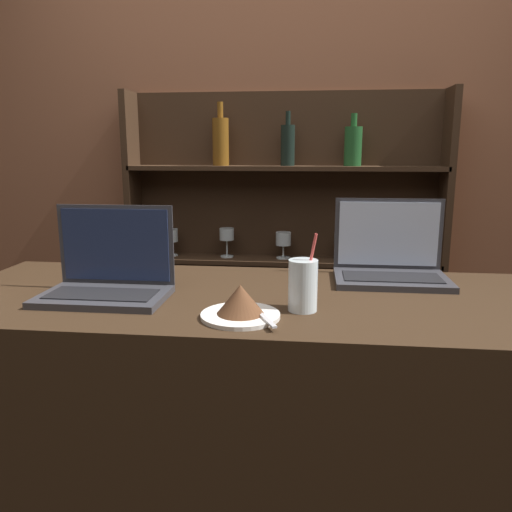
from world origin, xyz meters
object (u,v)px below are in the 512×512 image
(cake_plate, at_px, (240,304))
(water_glass, at_px, (303,285))
(laptop_near, at_px, (108,276))
(laptop_far, at_px, (390,262))

(cake_plate, distance_m, water_glass, 0.16)
(laptop_near, height_order, cake_plate, laptop_near)
(laptop_near, xyz_separation_m, cake_plate, (0.37, -0.14, -0.02))
(laptop_near, relative_size, cake_plate, 1.74)
(laptop_far, height_order, water_glass, laptop_far)
(cake_plate, xyz_separation_m, water_glass, (0.14, 0.07, 0.03))
(cake_plate, relative_size, water_glass, 0.98)
(laptop_near, bearing_deg, laptop_far, 19.06)
(laptop_far, xyz_separation_m, cake_plate, (-0.39, -0.40, -0.02))
(laptop_near, distance_m, laptop_far, 0.81)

